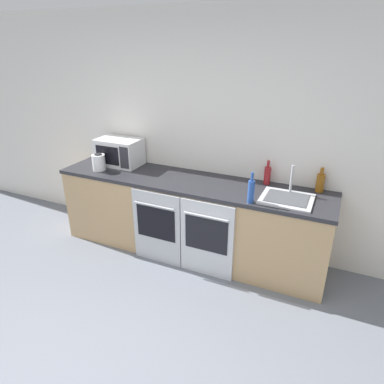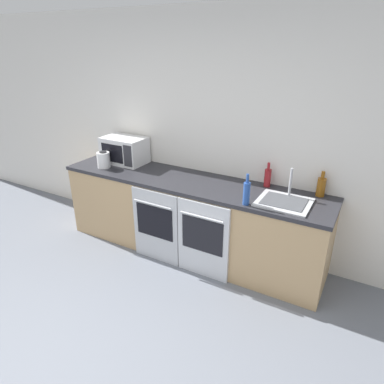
{
  "view_description": "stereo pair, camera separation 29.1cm",
  "coord_description": "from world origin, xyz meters",
  "px_view_note": "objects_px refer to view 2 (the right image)",
  "views": [
    {
      "loc": [
        1.44,
        -0.94,
        2.23
      ],
      "look_at": [
        0.03,
        2.16,
        0.75
      ],
      "focal_mm": 32.0,
      "sensor_mm": 36.0,
      "label": 1
    },
    {
      "loc": [
        1.7,
        -0.8,
        2.23
      ],
      "look_at": [
        0.03,
        2.16,
        0.75
      ],
      "focal_mm": 32.0,
      "sensor_mm": 36.0,
      "label": 2
    }
  ],
  "objects_px": {
    "oven_left": "(156,226)",
    "bottle_blue": "(247,193)",
    "sink": "(284,201)",
    "bottle_red": "(268,177)",
    "bottle_amber": "(321,186)",
    "oven_right": "(203,240)",
    "microwave": "(125,150)",
    "kettle": "(104,160)"
  },
  "relations": [
    {
      "from": "bottle_red",
      "to": "oven_right",
      "type": "bearing_deg",
      "value": -126.21
    },
    {
      "from": "oven_left",
      "to": "sink",
      "type": "xyz_separation_m",
      "value": [
        1.27,
        0.28,
        0.47
      ]
    },
    {
      "from": "bottle_red",
      "to": "oven_left",
      "type": "bearing_deg",
      "value": -149.72
    },
    {
      "from": "oven_right",
      "to": "bottle_red",
      "type": "relative_size",
      "value": 3.26
    },
    {
      "from": "oven_left",
      "to": "bottle_amber",
      "type": "relative_size",
      "value": 3.33
    },
    {
      "from": "oven_left",
      "to": "bottle_amber",
      "type": "height_order",
      "value": "bottle_amber"
    },
    {
      "from": "oven_right",
      "to": "bottle_red",
      "type": "xyz_separation_m",
      "value": [
        0.43,
        0.59,
        0.56
      ]
    },
    {
      "from": "oven_right",
      "to": "microwave",
      "type": "xyz_separation_m",
      "value": [
        -1.33,
        0.47,
        0.62
      ]
    },
    {
      "from": "oven_left",
      "to": "oven_right",
      "type": "bearing_deg",
      "value": 0.0
    },
    {
      "from": "bottle_amber",
      "to": "kettle",
      "type": "height_order",
      "value": "bottle_amber"
    },
    {
      "from": "kettle",
      "to": "bottle_blue",
      "type": "bearing_deg",
      "value": -4.24
    },
    {
      "from": "oven_left",
      "to": "bottle_red",
      "type": "bearing_deg",
      "value": 30.28
    },
    {
      "from": "kettle",
      "to": "oven_right",
      "type": "bearing_deg",
      "value": -8.29
    },
    {
      "from": "bottle_blue",
      "to": "sink",
      "type": "height_order",
      "value": "bottle_blue"
    },
    {
      "from": "bottle_red",
      "to": "bottle_amber",
      "type": "bearing_deg",
      "value": 1.86
    },
    {
      "from": "microwave",
      "to": "sink",
      "type": "distance_m",
      "value": 2.04
    },
    {
      "from": "bottle_red",
      "to": "sink",
      "type": "xyz_separation_m",
      "value": [
        0.26,
        -0.31,
        -0.08
      ]
    },
    {
      "from": "oven_right",
      "to": "bottle_blue",
      "type": "distance_m",
      "value": 0.7
    },
    {
      "from": "bottle_red",
      "to": "sink",
      "type": "relative_size",
      "value": 0.53
    },
    {
      "from": "oven_right",
      "to": "kettle",
      "type": "bearing_deg",
      "value": 171.71
    },
    {
      "from": "oven_right",
      "to": "bottle_blue",
      "type": "height_order",
      "value": "bottle_blue"
    },
    {
      "from": "sink",
      "to": "oven_right",
      "type": "bearing_deg",
      "value": -158.19
    },
    {
      "from": "bottle_amber",
      "to": "sink",
      "type": "bearing_deg",
      "value": -128.19
    },
    {
      "from": "kettle",
      "to": "bottle_amber",
      "type": "bearing_deg",
      "value": 9.39
    },
    {
      "from": "oven_right",
      "to": "oven_left",
      "type": "bearing_deg",
      "value": 180.0
    },
    {
      "from": "oven_left",
      "to": "bottle_amber",
      "type": "distance_m",
      "value": 1.73
    },
    {
      "from": "bottle_amber",
      "to": "kettle",
      "type": "relative_size",
      "value": 1.27
    },
    {
      "from": "bottle_blue",
      "to": "sink",
      "type": "xyz_separation_m",
      "value": [
        0.3,
        0.2,
        -0.1
      ]
    },
    {
      "from": "bottle_amber",
      "to": "sink",
      "type": "distance_m",
      "value": 0.42
    },
    {
      "from": "microwave",
      "to": "bottle_amber",
      "type": "height_order",
      "value": "microwave"
    },
    {
      "from": "kettle",
      "to": "microwave",
      "type": "bearing_deg",
      "value": 68.24
    },
    {
      "from": "microwave",
      "to": "oven_right",
      "type": "bearing_deg",
      "value": -19.55
    },
    {
      "from": "oven_right",
      "to": "bottle_red",
      "type": "distance_m",
      "value": 0.92
    },
    {
      "from": "oven_left",
      "to": "bottle_blue",
      "type": "bearing_deg",
      "value": 4.31
    },
    {
      "from": "bottle_amber",
      "to": "oven_left",
      "type": "bearing_deg",
      "value": -158.41
    },
    {
      "from": "bottle_blue",
      "to": "bottle_red",
      "type": "bearing_deg",
      "value": 86.52
    },
    {
      "from": "oven_right",
      "to": "sink",
      "type": "bearing_deg",
      "value": 21.81
    },
    {
      "from": "bottle_red",
      "to": "sink",
      "type": "bearing_deg",
      "value": -49.51
    },
    {
      "from": "bottle_red",
      "to": "bottle_amber",
      "type": "distance_m",
      "value": 0.52
    },
    {
      "from": "microwave",
      "to": "oven_left",
      "type": "bearing_deg",
      "value": -32.03
    },
    {
      "from": "oven_left",
      "to": "microwave",
      "type": "height_order",
      "value": "microwave"
    },
    {
      "from": "bottle_red",
      "to": "bottle_blue",
      "type": "bearing_deg",
      "value": -93.48
    }
  ]
}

